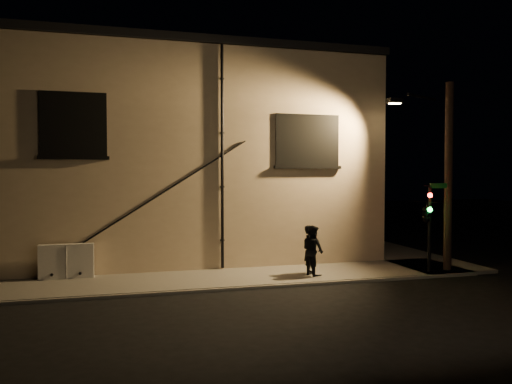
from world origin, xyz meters
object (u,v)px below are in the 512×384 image
object	(u,v)px
pedestrian_a	(310,249)
streetlamp_pole	(445,172)
utility_cabinet	(66,261)
pedestrian_b	(313,250)
traffic_signal	(427,213)

from	to	relation	value
pedestrian_a	streetlamp_pole	size ratio (longest dim) A/B	0.24
utility_cabinet	pedestrian_b	size ratio (longest dim) A/B	1.01
utility_cabinet	streetlamp_pole	bearing A→B (deg)	-8.68
pedestrian_a	streetlamp_pole	world-z (taller)	streetlamp_pole
utility_cabinet	traffic_signal	size ratio (longest dim) A/B	0.55
pedestrian_a	streetlamp_pole	xyz separation A→B (m)	(5.09, -0.63, 2.77)
utility_cabinet	streetlamp_pole	distance (m)	13.90
utility_cabinet	pedestrian_a	distance (m)	8.44
pedestrian_b	traffic_signal	distance (m)	4.37
pedestrian_b	pedestrian_a	bearing A→B (deg)	-17.96
pedestrian_b	streetlamp_pole	distance (m)	5.81
pedestrian_b	streetlamp_pole	world-z (taller)	streetlamp_pole
pedestrian_b	utility_cabinet	bearing A→B (deg)	63.65
pedestrian_a	pedestrian_b	xyz separation A→B (m)	(-0.02, -0.31, 0.02)
utility_cabinet	pedestrian_a	bearing A→B (deg)	-9.68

